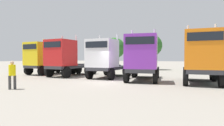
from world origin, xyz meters
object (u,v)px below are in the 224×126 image
Objects in this scene: semi_truck_orange at (202,57)px; visitor_in_hivis at (12,73)px; semi_truck_yellow at (43,58)px; semi_truck_red at (65,58)px; semi_truck_white at (105,58)px; semi_truck_purple at (142,58)px.

semi_truck_orange is 12.82m from visitor_in_hivis.
semi_truck_yellow is 3.98m from semi_truck_red.
semi_truck_orange reaches higher than semi_truck_yellow.
semi_truck_red reaches higher than semi_truck_white.
semi_truck_red is 12.85m from semi_truck_orange.
semi_truck_red is at bearing 80.92° from semi_truck_yellow.
semi_truck_purple is 4.44m from semi_truck_orange.
semi_truck_red reaches higher than semi_truck_purple.
semi_truck_white is 8.54m from visitor_in_hivis.
semi_truck_red is at bearing 137.25° from visitor_in_hivis.
semi_truck_yellow is 8.42m from semi_truck_white.
semi_truck_purple is at bearing -94.93° from semi_truck_orange.
semi_truck_purple is at bearing 81.04° from visitor_in_hivis.
semi_truck_red is at bearing -87.34° from semi_truck_white.
semi_truck_red is 8.41m from semi_truck_purple.
semi_truck_white is 3.98m from semi_truck_purple.
semi_truck_orange is at bearing 88.12° from semi_truck_yellow.
semi_truck_red is 0.91× the size of semi_truck_purple.
semi_truck_red is (3.93, -0.64, -0.00)m from semi_truck_yellow.
visitor_in_hivis is at bearing 17.90° from semi_truck_red.
semi_truck_red is 3.55× the size of visitor_in_hivis.
semi_truck_purple is (3.91, -0.71, 0.04)m from semi_truck_white.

